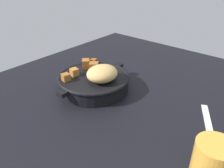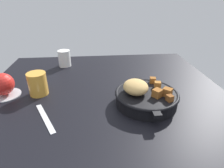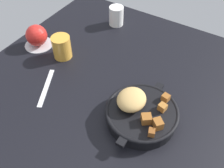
{
  "view_description": "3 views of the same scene",
  "coord_description": "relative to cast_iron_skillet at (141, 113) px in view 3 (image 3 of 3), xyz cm",
  "views": [
    {
      "loc": [
        41.45,
        30.02,
        35.58
      ],
      "look_at": [
        1.34,
        -3.93,
        6.62
      ],
      "focal_mm": 36.67,
      "sensor_mm": 36.0,
      "label": 1
    },
    {
      "loc": [
        -57.28,
        3.13,
        36.32
      ],
      "look_at": [
        2.69,
        -2.4,
        6.0
      ],
      "focal_mm": 30.46,
      "sensor_mm": 36.0,
      "label": 2
    },
    {
      "loc": [
        -44.98,
        -30.3,
        64.18
      ],
      "look_at": [
        2.91,
        -0.56,
        3.93
      ],
      "focal_mm": 40.89,
      "sensor_mm": 36.0,
      "label": 3
    }
  ],
  "objects": [
    {
      "name": "red_apple",
      "position": [
        10.66,
        51.31,
        1.55
      ],
      "size": [
        8.3,
        8.3,
        8.3
      ],
      "primitive_type": "sphere",
      "color": "red",
      "rests_on": "saucer_plate"
    },
    {
      "name": "cast_iron_skillet",
      "position": [
        0.0,
        0.0,
        0.0
      ],
      "size": [
        26.18,
        21.89,
        8.92
      ],
      "color": "black",
      "rests_on": "ground_plane"
    },
    {
      "name": "butter_knife",
      "position": [
        -5.36,
        33.15,
        -3.02
      ],
      "size": [
        16.04,
        9.28,
        0.36
      ],
      "primitive_type": "cube",
      "rotation": [
        0.0,
        0.0,
        0.47
      ],
      "color": "silver",
      "rests_on": "ground_plane"
    },
    {
      "name": "juice_glass_amber",
      "position": [
        10.6,
        38.69,
        1.13
      ],
      "size": [
        6.99,
        6.99,
        8.66
      ],
      "primitive_type": "cylinder",
      "color": "gold",
      "rests_on": "ground_plane"
    },
    {
      "name": "saucer_plate",
      "position": [
        10.66,
        51.31,
        -2.9
      ],
      "size": [
        11.09,
        11.09,
        0.6
      ],
      "primitive_type": "cylinder",
      "color": "#B7BABF",
      "rests_on": "ground_plane"
    },
    {
      "name": "white_creamer_pitcher",
      "position": [
        39.81,
        32.59,
        0.94
      ],
      "size": [
        6.18,
        6.18,
        8.27
      ],
      "primitive_type": "cylinder",
      "color": "white",
      "rests_on": "ground_plane"
    },
    {
      "name": "ground_plane",
      "position": [
        1.86,
        13.57,
        -4.4
      ],
      "size": [
        106.25,
        95.51,
        2.4
      ],
      "primitive_type": "cube",
      "color": "black"
    }
  ]
}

